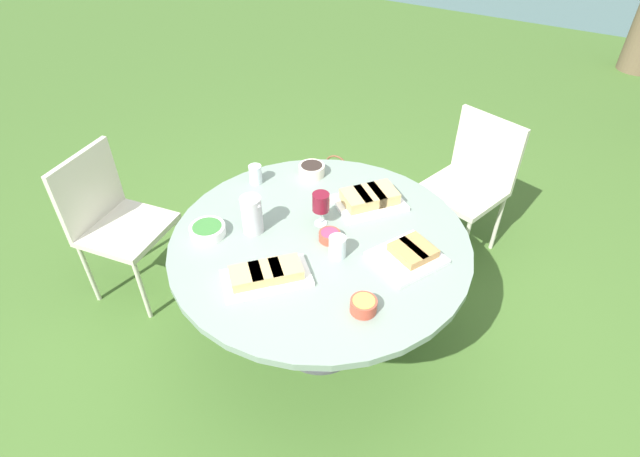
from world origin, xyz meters
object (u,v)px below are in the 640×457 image
(water_pitcher, at_px, (252,215))
(handbag, at_px, (336,183))
(wine_glass, at_px, (321,203))
(chair_near_left, at_px, (472,176))
(chair_near_right, at_px, (112,216))
(dining_table, at_px, (320,253))

(water_pitcher, bearing_deg, handbag, 101.84)
(handbag, bearing_deg, wine_glass, -65.13)
(water_pitcher, distance_m, wine_glass, 0.32)
(water_pitcher, bearing_deg, wine_glass, 39.47)
(water_pitcher, bearing_deg, chair_near_left, 62.61)
(chair_near_right, distance_m, wine_glass, 1.26)
(dining_table, distance_m, handbag, 1.46)
(chair_near_right, bearing_deg, dining_table, 8.82)
(dining_table, height_order, chair_near_left, chair_near_left)
(wine_glass, xyz_separation_m, handbag, (-0.53, 1.14, -0.74))
(chair_near_right, bearing_deg, chair_near_left, 40.90)
(chair_near_left, distance_m, wine_glass, 1.24)
(chair_near_left, relative_size, chair_near_right, 1.00)
(chair_near_right, height_order, water_pitcher, water_pitcher)
(chair_near_right, xyz_separation_m, water_pitcher, (0.94, 0.09, 0.32))
(chair_near_left, distance_m, chair_near_right, 2.14)
(chair_near_left, height_order, handbag, chair_near_left)
(wine_glass, distance_m, handbag, 1.46)
(wine_glass, height_order, handbag, wine_glass)
(wine_glass, bearing_deg, handbag, 114.87)
(chair_near_right, distance_m, water_pitcher, 0.99)
(dining_table, bearing_deg, handbag, 115.14)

